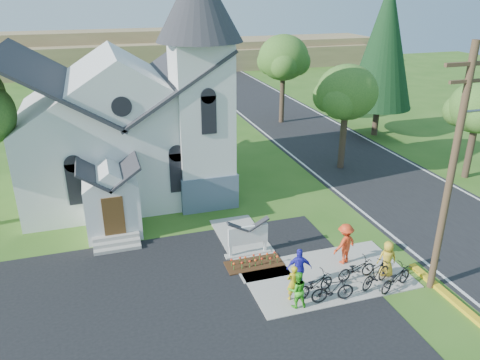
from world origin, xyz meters
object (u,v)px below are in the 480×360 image
object	(u,v)px
church_sign	(248,235)
cyclist_3	(345,244)
cyclist_0	(293,283)
bike_0	(315,284)
cyclist_4	(387,259)
cyclist_2	(299,268)
cyclist_1	(297,290)
bike_1	(333,290)
bike_3	(376,274)
bike_4	(396,278)
utility_pole	(454,166)
bike_2	(356,269)

from	to	relation	value
church_sign	cyclist_3	world-z (taller)	cyclist_3
cyclist_0	bike_0	xyz separation A→B (m)	(0.98, 0.01, -0.29)
cyclist_4	cyclist_3	bearing A→B (deg)	-35.63
bike_0	cyclist_2	distance (m)	0.90
church_sign	cyclist_1	distance (m)	4.29
cyclist_0	bike_1	distance (m)	1.59
cyclist_0	cyclist_4	world-z (taller)	cyclist_4
cyclist_1	bike_3	world-z (taller)	cyclist_1
cyclist_1	cyclist_3	xyz separation A→B (m)	(3.32, 2.26, 0.19)
bike_4	cyclist_3	bearing A→B (deg)	2.46
bike_1	cyclist_1	bearing A→B (deg)	89.19
utility_pole	bike_2	distance (m)	5.80
cyclist_1	bike_0	bearing A→B (deg)	-146.77
bike_0	bike_1	distance (m)	0.78
utility_pole	cyclist_4	world-z (taller)	utility_pole
bike_2	cyclist_3	distance (m)	1.39
bike_1	bike_4	world-z (taller)	bike_1
cyclist_1	cyclist_2	distance (m)	1.34
cyclist_0	bike_0	world-z (taller)	cyclist_0
bike_2	cyclist_1	bearing A→B (deg)	102.40
bike_4	bike_2	bearing A→B (deg)	25.39
bike_2	bike_3	distance (m)	0.87
cyclist_0	cyclist_2	xyz separation A→B (m)	(0.58, 0.71, 0.12)
utility_pole	church_sign	bearing A→B (deg)	144.40
cyclist_4	bike_0	bearing A→B (deg)	19.29
cyclist_1	cyclist_2	world-z (taller)	cyclist_2
bike_2	bike_1	bearing A→B (deg)	118.39
church_sign	bike_0	distance (m)	4.12
bike_0	cyclist_1	xyz separation A→B (m)	(-1.02, -0.49, 0.29)
church_sign	bike_2	distance (m)	5.03
bike_2	bike_4	world-z (taller)	bike_4
utility_pole	bike_1	bearing A→B (deg)	176.01
bike_0	cyclist_1	world-z (taller)	cyclist_1
cyclist_1	bike_3	bearing A→B (deg)	-168.52
cyclist_1	cyclist_3	distance (m)	4.02
church_sign	bike_1	distance (m)	4.87
cyclist_2	cyclist_3	bearing A→B (deg)	-143.30
church_sign	bike_4	distance (m)	6.65
church_sign	utility_pole	size ratio (longest dim) A/B	0.22
utility_pole	cyclist_3	distance (m)	5.80
cyclist_3	utility_pole	bearing A→B (deg)	116.03
cyclist_0	bike_4	size ratio (longest dim) A/B	0.80
cyclist_2	bike_2	bearing A→B (deg)	-169.77
bike_2	cyclist_4	size ratio (longest dim) A/B	1.10
bike_0	bike_3	size ratio (longest dim) A/B	0.98
bike_2	cyclist_4	distance (m)	1.41
cyclist_3	cyclist_4	world-z (taller)	cyclist_3
cyclist_0	cyclist_4	distance (m)	4.52
bike_0	cyclist_2	size ratio (longest dim) A/B	1.03
bike_2	bike_3	xyz separation A→B (m)	(0.51, -0.71, 0.08)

